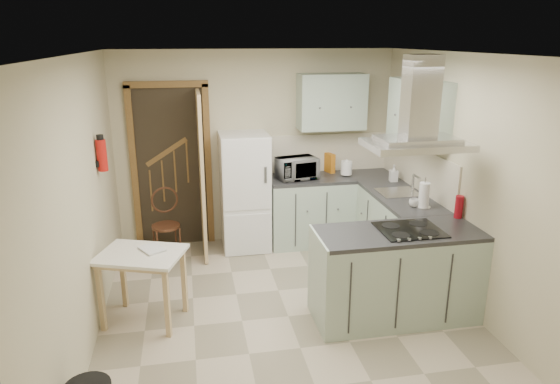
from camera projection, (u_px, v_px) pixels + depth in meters
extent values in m
plane|color=#B8A88F|center=(288.00, 316.00, 4.93)|extent=(4.20, 4.20, 0.00)
plane|color=silver|center=(290.00, 54.00, 4.18)|extent=(4.20, 4.20, 0.00)
plane|color=#BFB694|center=(256.00, 148.00, 6.52)|extent=(3.60, 0.00, 3.60)
plane|color=#BFB694|center=(82.00, 208.00, 4.23)|extent=(0.00, 4.20, 4.20)
plane|color=#BFB694|center=(469.00, 186.00, 4.87)|extent=(0.00, 4.20, 4.20)
cube|color=brown|center=(172.00, 167.00, 6.36)|extent=(1.10, 0.12, 2.10)
cube|color=white|center=(245.00, 192.00, 6.36)|extent=(0.60, 0.60, 1.50)
cube|color=#9EB2A0|center=(310.00, 210.00, 6.60)|extent=(1.08, 0.60, 0.90)
cube|color=#9EB2A0|center=(390.00, 224.00, 6.11)|extent=(0.60, 1.95, 0.90)
cube|color=beige|center=(327.00, 153.00, 6.71)|extent=(1.68, 0.02, 0.50)
cube|color=#9EB2A0|center=(332.00, 102.00, 6.35)|extent=(0.85, 0.35, 0.70)
cube|color=#9EB2A0|center=(419.00, 112.00, 5.46)|extent=(0.35, 0.90, 0.70)
cube|color=#9EB2A0|center=(396.00, 274.00, 4.81)|extent=(1.55, 0.65, 0.90)
cube|color=black|center=(410.00, 230.00, 4.69)|extent=(0.58, 0.50, 0.01)
cube|color=silver|center=(417.00, 145.00, 4.44)|extent=(0.90, 0.55, 0.10)
cube|color=silver|center=(398.00, 192.00, 5.81)|extent=(0.45, 0.40, 0.01)
cylinder|color=#B2140F|center=(102.00, 155.00, 5.01)|extent=(0.10, 0.10, 0.32)
cube|color=#D8B685|center=(144.00, 287.00, 4.75)|extent=(0.91, 0.80, 0.71)
cube|color=#54391C|center=(166.00, 226.00, 6.19)|extent=(0.42, 0.42, 0.78)
imported|color=black|center=(297.00, 168.00, 6.36)|extent=(0.55, 0.43, 0.27)
cylinder|color=white|center=(346.00, 168.00, 6.50)|extent=(0.18, 0.18, 0.22)
cube|color=orange|center=(330.00, 163.00, 6.67)|extent=(0.11, 0.18, 0.26)
imported|color=silver|center=(394.00, 173.00, 6.25)|extent=(0.11, 0.11, 0.21)
cylinder|color=white|center=(424.00, 195.00, 5.28)|extent=(0.12, 0.12, 0.28)
imported|color=white|center=(414.00, 203.00, 5.33)|extent=(0.11, 0.11, 0.08)
cylinder|color=#9F0D19|center=(459.00, 207.00, 4.98)|extent=(0.09, 0.09, 0.23)
imported|color=#AA3850|center=(143.00, 247.00, 4.64)|extent=(0.28, 0.30, 0.11)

